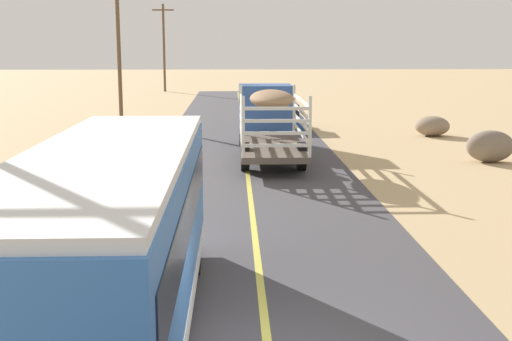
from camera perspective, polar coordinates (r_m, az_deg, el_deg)
livestock_truck at (r=30.16m, az=0.98°, el=4.92°), size 2.53×9.70×3.02m
bus at (r=11.02m, az=-12.24°, el=-5.85°), size 2.54×10.00×3.21m
car_far at (r=38.56m, az=2.42°, el=4.54°), size 1.80×4.40×1.46m
power_pole_mid at (r=42.75m, az=-11.61°, el=10.43°), size 2.20×0.24×8.95m
power_pole_far at (r=70.11m, az=-7.85°, el=10.52°), size 2.20×0.24×8.81m
boulder_near_shoulder at (r=37.01m, az=14.77°, el=3.69°), size 1.83×1.79×1.06m
boulder_mid_field at (r=29.45m, az=19.31°, el=1.96°), size 1.98×1.37×1.32m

